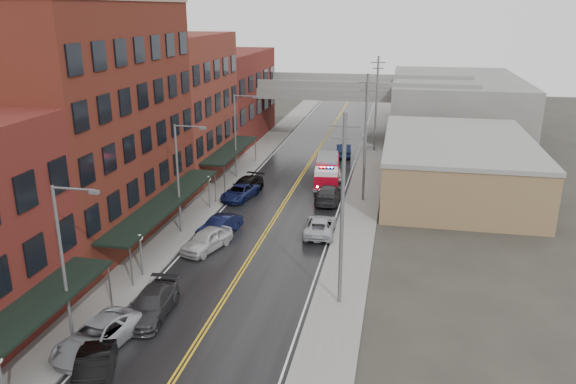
{
  "coord_description": "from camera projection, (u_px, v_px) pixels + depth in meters",
  "views": [
    {
      "loc": [
        10.19,
        -16.07,
        17.48
      ],
      "look_at": [
        1.47,
        27.29,
        3.0
      ],
      "focal_mm": 35.0,
      "sensor_mm": 36.0,
      "label": 1
    }
  ],
  "objects": [
    {
      "name": "curb_left",
      "position": [
        218.0,
        209.0,
        51.31
      ],
      "size": [
        0.3,
        160.0,
        0.15
      ],
      "primitive_type": "cube",
      "color": "gray",
      "rests_on": "ground"
    },
    {
      "name": "street_lamp_0",
      "position": [
        66.0,
        255.0,
        29.39
      ],
      "size": [
        2.64,
        0.22,
        9.0
      ],
      "color": "#59595B",
      "rests_on": "ground"
    },
    {
      "name": "street_lamp_2",
      "position": [
        237.0,
        131.0,
        59.2
      ],
      "size": [
        2.64,
        0.22,
        9.0
      ],
      "color": "#59595B",
      "rests_on": "ground"
    },
    {
      "name": "brick_building_b",
      "position": [
        90.0,
        124.0,
        43.44
      ],
      "size": [
        9.0,
        20.0,
        18.0
      ],
      "primitive_type": "cube",
      "color": "maroon",
      "rests_on": "ground"
    },
    {
      "name": "sidewalk_right",
      "position": [
        360.0,
        218.0,
        48.88
      ],
      "size": [
        3.0,
        160.0,
        0.15
      ],
      "primitive_type": "cube",
      "color": "slate",
      "rests_on": "ground"
    },
    {
      "name": "right_far_block",
      "position": [
        454.0,
        104.0,
        82.92
      ],
      "size": [
        18.0,
        30.0,
        8.0
      ],
      "primitive_type": "cube",
      "color": "slate",
      "rests_on": "ground"
    },
    {
      "name": "sidewalk_left",
      "position": [
        201.0,
        207.0,
        51.61
      ],
      "size": [
        3.0,
        160.0,
        0.15
      ],
      "primitive_type": "cube",
      "color": "slate",
      "rests_on": "ground"
    },
    {
      "name": "parked_car_left_7",
      "position": [
        245.0,
        186.0,
        55.31
      ],
      "size": [
        3.08,
        5.78,
        1.59
      ],
      "primitive_type": "imported",
      "rotation": [
        0.0,
        0.0,
        -0.16
      ],
      "color": "black",
      "rests_on": "ground"
    },
    {
      "name": "curb_right",
      "position": [
        341.0,
        217.0,
        49.19
      ],
      "size": [
        0.3,
        160.0,
        0.15
      ],
      "primitive_type": "cube",
      "color": "gray",
      "rests_on": "ground"
    },
    {
      "name": "road",
      "position": [
        278.0,
        213.0,
        50.27
      ],
      "size": [
        11.0,
        160.0,
        0.02
      ],
      "primitive_type": "cube",
      "color": "black",
      "rests_on": "ground"
    },
    {
      "name": "parked_car_right_0",
      "position": [
        320.0,
        226.0,
        45.49
      ],
      "size": [
        2.6,
        5.26,
        1.43
      ],
      "primitive_type": "imported",
      "rotation": [
        0.0,
        0.0,
        3.18
      ],
      "color": "#AFB2B8",
      "rests_on": "ground"
    },
    {
      "name": "utility_pole_1",
      "position": [
        365.0,
        136.0,
        51.62
      ],
      "size": [
        1.8,
        0.24,
        12.0
      ],
      "color": "#59595B",
      "rests_on": "ground"
    },
    {
      "name": "street_lamp_1",
      "position": [
        180.0,
        172.0,
        44.29
      ],
      "size": [
        2.64,
        0.22,
        9.0
      ],
      "color": "#59595B",
      "rests_on": "ground"
    },
    {
      "name": "tan_building",
      "position": [
        456.0,
        167.0,
        55.81
      ],
      "size": [
        14.0,
        22.0,
        5.0
      ],
      "primitive_type": "cube",
      "color": "#8C6E4B",
      "rests_on": "ground"
    },
    {
      "name": "parked_car_left_2",
      "position": [
        97.0,
        336.0,
        30.05
      ],
      "size": [
        3.5,
        5.91,
        1.54
      ],
      "primitive_type": "imported",
      "rotation": [
        0.0,
        0.0,
        -0.18
      ],
      "color": "#A2A4AA",
      "rests_on": "ground"
    },
    {
      "name": "parked_car_left_3",
      "position": [
        151.0,
        304.0,
        33.28
      ],
      "size": [
        2.47,
        5.47,
        1.55
      ],
      "primitive_type": "imported",
      "rotation": [
        0.0,
        0.0,
        0.06
      ],
      "color": "#2A292C",
      "rests_on": "ground"
    },
    {
      "name": "awning_2",
      "position": [
        231.0,
        150.0,
        60.53
      ],
      "size": [
        2.6,
        13.0,
        3.09
      ],
      "color": "black",
      "rests_on": "ground"
    },
    {
      "name": "parked_car_left_6",
      "position": [
        240.0,
        192.0,
        53.88
      ],
      "size": [
        3.17,
        5.23,
        1.36
      ],
      "primitive_type": "imported",
      "rotation": [
        0.0,
        0.0,
        -0.2
      ],
      "color": "#131C4A",
      "rests_on": "ground"
    },
    {
      "name": "utility_pole_2",
      "position": [
        376.0,
        102.0,
        70.25
      ],
      "size": [
        1.8,
        0.24,
        12.0
      ],
      "color": "#59595B",
      "rests_on": "ground"
    },
    {
      "name": "parked_car_right_2",
      "position": [
        334.0,
        173.0,
        60.37
      ],
      "size": [
        2.4,
        4.31,
        1.38
      ],
      "primitive_type": "imported",
      "rotation": [
        0.0,
        0.0,
        3.34
      ],
      "color": "silver",
      "rests_on": "ground"
    },
    {
      "name": "brick_building_c",
      "position": [
        178.0,
        106.0,
        60.21
      ],
      "size": [
        9.0,
        15.0,
        15.0
      ],
      "primitive_type": "cube",
      "color": "maroon",
      "rests_on": "ground"
    },
    {
      "name": "overpass",
      "position": [
        327.0,
        95.0,
        78.22
      ],
      "size": [
        40.0,
        10.0,
        7.5
      ],
      "color": "slate",
      "rests_on": "ground"
    },
    {
      "name": "awning_1",
      "position": [
        166.0,
        202.0,
        44.22
      ],
      "size": [
        2.6,
        18.0,
        3.09
      ],
      "color": "black",
      "rests_on": "ground"
    },
    {
      "name": "brick_building_far",
      "position": [
        227.0,
        97.0,
        76.98
      ],
      "size": [
        9.0,
        20.0,
        12.0
      ],
      "primitive_type": "cube",
      "color": "maroon",
      "rests_on": "ground"
    },
    {
      "name": "parked_car_left_5",
      "position": [
        220.0,
        226.0,
        45.43
      ],
      "size": [
        3.01,
        4.77,
        1.48
      ],
      "primitive_type": "imported",
      "rotation": [
        0.0,
        0.0,
        -0.35
      ],
      "color": "#0E1333",
      "rests_on": "ground"
    },
    {
      "name": "parked_car_right_3",
      "position": [
        344.0,
        150.0,
        69.48
      ],
      "size": [
        2.28,
        5.09,
        1.62
      ],
      "primitive_type": "imported",
      "rotation": [
        0.0,
        0.0,
        3.26
      ],
      "color": "black",
      "rests_on": "ground"
    },
    {
      "name": "globe_lamp_0",
      "position": [
        0.0,
        371.0,
        24.66
      ],
      "size": [
        0.44,
        0.44,
        3.12
      ],
      "color": "#59595B",
      "rests_on": "ground"
    },
    {
      "name": "parked_car_left_1",
      "position": [
        94.0,
        372.0,
        27.13
      ],
      "size": [
        3.1,
        4.92,
        1.53
      ],
      "primitive_type": "imported",
      "rotation": [
        0.0,
        0.0,
        0.35
      ],
      "color": "black",
      "rests_on": "ground"
    },
    {
      "name": "parked_car_right_1",
      "position": [
        329.0,
        193.0,
        53.17
      ],
      "size": [
        2.28,
        5.58,
        1.62
      ],
      "primitive_type": "imported",
      "rotation": [
        0.0,
        0.0,
        3.14
      ],
      "color": "#27272A",
      "rests_on": "ground"
    },
    {
      "name": "parked_car_left_4",
      "position": [
        207.0,
        240.0,
        42.49
      ],
      "size": [
        3.36,
        5.17,
        1.64
      ],
      "primitive_type": "imported",
      "rotation": [
        0.0,
        0.0,
        -0.32
      ],
      "color": "silver",
      "rests_on": "ground"
    },
    {
      "name": "globe_lamp_2",
      "position": [
        209.0,
        185.0,
        50.75
      ],
      "size": [
        0.44,
        0.44,
        3.12
      ],
      "color": "#59595B",
      "rests_on": "ground"
    },
    {
      "name": "globe_lamp_1",
      "position": [
        140.0,
        246.0,
        37.71
      ],
      "size": [
        0.44,
        0.44,
        3.12
      ],
      "color": "#59595B",
      "rests_on": "ground"
    },
    {
      "name": "fire_truck",
      "position": [
        327.0,
        171.0,
        58.12
      ],
      "size": [
        3.65,
        7.77,
        2.76
      ],
      "rotation": [
        0.0,
        0.0,
        0.1
      ],
      "color": "#A10719",
      "rests_on": "ground"
    },
    {
      "name": "awning_0",
      "position": [
        6.0,
        331.0,
        26.52
      ],
      "size": [
        2.6,
        16.0,
        3.09
      ],
      "color": "black",
      "rests_on": "ground"
    },
    {
      "name": "utility_pole_0",
      "position": [
        342.0,
        208.0,
        32.98
      ],
      "size": [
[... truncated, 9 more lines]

